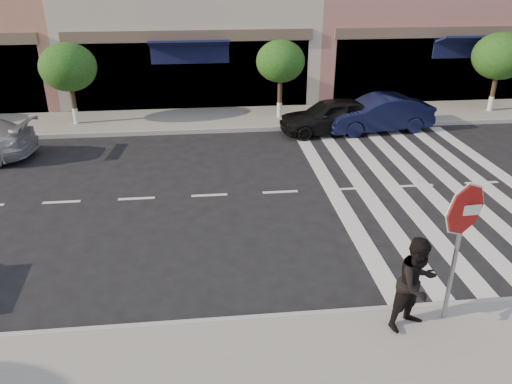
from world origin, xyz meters
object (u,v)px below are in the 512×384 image
(car_far_mid, at_px, (331,116))
(car_far_right, at_px, (378,114))
(walker, at_px, (417,284))
(stop_sign, at_px, (462,224))

(car_far_mid, bearing_deg, car_far_right, 84.30)
(car_far_right, bearing_deg, walker, -22.77)
(walker, relative_size, car_far_right, 0.43)
(walker, xyz_separation_m, car_far_mid, (1.29, 11.05, -0.37))
(stop_sign, bearing_deg, car_far_mid, 84.05)
(stop_sign, distance_m, walker, 1.25)
(walker, height_order, car_far_mid, walker)
(car_far_mid, distance_m, car_far_right, 1.83)
(walker, bearing_deg, stop_sign, -14.77)
(stop_sign, distance_m, car_far_right, 11.34)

